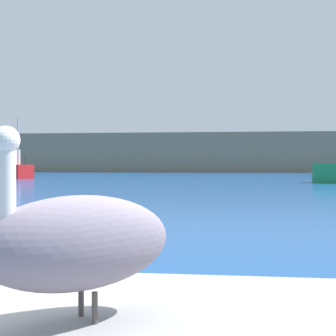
% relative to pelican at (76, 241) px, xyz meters
% --- Properties ---
extents(hillside_backdrop, '(140.00, 17.30, 5.42)m').
position_rel_pelican_xyz_m(hillside_backdrop, '(-0.15, 73.86, 1.73)').
color(hillside_backdrop, '#7F755B').
rests_on(hillside_backdrop, ground).
extents(pelican, '(1.11, 1.05, 0.98)m').
position_rel_pelican_xyz_m(pelican, '(0.00, 0.00, 0.00)').
color(pelican, slate).
rests_on(pelican, pier_dock).
extents(fishing_boat_red, '(5.26, 3.80, 5.05)m').
position_rel_pelican_xyz_m(fishing_boat_red, '(-18.39, 38.62, -0.05)').
color(fishing_boat_red, red).
rests_on(fishing_boat_red, ground).
extents(mooring_buoy, '(0.56, 0.56, 0.56)m').
position_rel_pelican_xyz_m(mooring_buoy, '(-1.59, 7.39, -0.70)').
color(mooring_buoy, yellow).
rests_on(mooring_buoy, ground).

